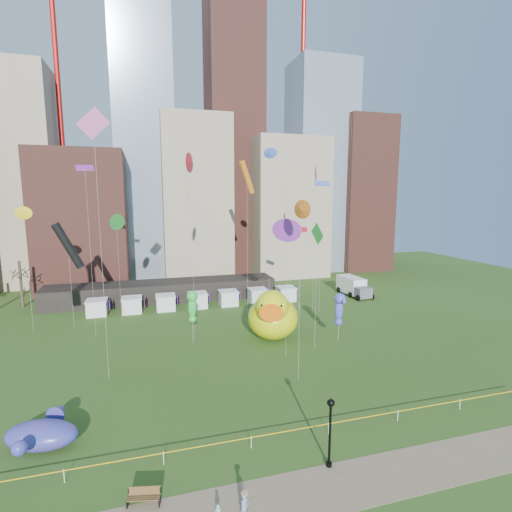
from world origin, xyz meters
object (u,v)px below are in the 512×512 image
object	(u,v)px
box_truck	(353,286)
seahorse_green	(192,304)
park_bench	(144,496)
big_duck	(273,315)
small_duck	(270,325)
woman	(245,507)
lamppost	(330,425)
toddler	(218,511)
seahorse_purple	(339,307)
whale_inflatable	(43,433)

from	to	relation	value
box_truck	seahorse_green	bearing A→B (deg)	-156.99
park_bench	box_truck	bearing A→B (deg)	60.07
big_duck	small_duck	bearing A→B (deg)	108.37
park_bench	woman	xyz separation A→B (m)	(5.30, -2.68, 0.26)
big_duck	lamppost	size ratio (longest dim) A/B	1.96
toddler	seahorse_purple	bearing A→B (deg)	47.18
box_truck	woman	bearing A→B (deg)	-129.72
seahorse_purple	whale_inflatable	xyz separation A→B (m)	(-29.73, -12.36, -3.35)
big_duck	seahorse_purple	distance (m)	8.16
woman	toddler	distance (m)	1.53
seahorse_green	toddler	world-z (taller)	seahorse_green
big_duck	whale_inflatable	world-z (taller)	big_duck
whale_inflatable	woman	distance (m)	15.77
small_duck	seahorse_green	world-z (taller)	seahorse_green
seahorse_green	park_bench	xyz separation A→B (m)	(-5.71, -24.10, -4.34)
small_duck	seahorse_purple	size ratio (longest dim) A/B	0.71
seahorse_green	woman	distance (m)	27.09
small_duck	toddler	distance (m)	28.43
seahorse_green	park_bench	size ratio (longest dim) A/B	3.33
park_bench	woman	world-z (taller)	woman
big_duck	park_bench	size ratio (longest dim) A/B	4.88
small_duck	toddler	size ratio (longest dim) A/B	5.53
whale_inflatable	box_truck	bearing A→B (deg)	51.46
box_truck	woman	world-z (taller)	box_truck
box_truck	toddler	bearing A→B (deg)	-131.28
park_bench	big_duck	bearing A→B (deg)	68.56
big_duck	small_duck	xyz separation A→B (m)	(0.06, 1.16, -1.67)
woman	big_duck	bearing A→B (deg)	40.83
seahorse_green	lamppost	world-z (taller)	seahorse_green
small_duck	park_bench	world-z (taller)	small_duck
seahorse_purple	toddler	distance (m)	29.21
whale_inflatable	toddler	bearing A→B (deg)	-26.52
seahorse_green	small_duck	bearing A→B (deg)	-0.48
small_duck	lamppost	distance (m)	24.26
big_duck	whale_inflatable	distance (m)	27.07
small_duck	box_truck	size ratio (longest dim) A/B	0.56
seahorse_purple	woman	xyz separation A→B (m)	(-17.58, -22.40, -3.59)
park_bench	toddler	bearing A→B (deg)	-16.02
box_truck	park_bench	bearing A→B (deg)	-136.03
seahorse_purple	whale_inflatable	size ratio (longest dim) A/B	0.93
big_duck	woman	distance (m)	27.37
small_duck	toddler	xyz separation A→B (m)	(-11.53, -25.97, -0.98)
whale_inflatable	woman	size ratio (longest dim) A/B	4.22
seahorse_green	seahorse_purple	world-z (taller)	seahorse_green
lamppost	box_truck	xyz separation A→B (m)	(24.42, 39.26, -1.32)
small_duck	seahorse_purple	world-z (taller)	seahorse_purple
big_duck	woman	world-z (taller)	big_duck
big_duck	small_duck	world-z (taller)	big_duck
park_bench	toddler	xyz separation A→B (m)	(3.91, -2.15, -0.11)
lamppost	seahorse_purple	bearing A→B (deg)	60.49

